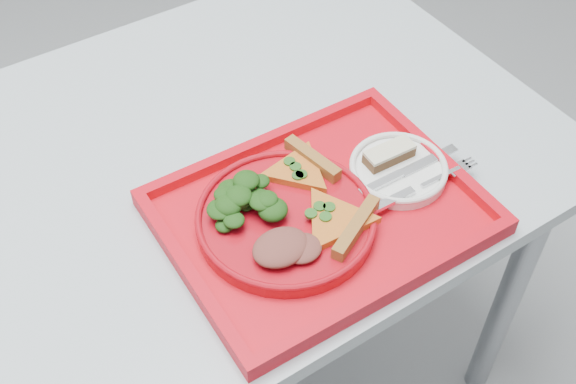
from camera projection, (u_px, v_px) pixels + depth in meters
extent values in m
cube|color=#A5B0B9|center=(68.00, 224.00, 1.09)|extent=(1.60, 0.80, 0.03)
cylinder|color=gray|center=(510.00, 294.00, 1.45)|extent=(0.05, 0.05, 0.72)
cylinder|color=gray|center=(326.00, 115.00, 1.81)|extent=(0.05, 0.05, 0.72)
cube|color=red|center=(321.00, 216.00, 1.07)|extent=(0.46, 0.36, 0.01)
cylinder|color=#AB0B16|center=(286.00, 220.00, 1.04)|extent=(0.26, 0.26, 0.02)
cylinder|color=white|center=(398.00, 171.00, 1.11)|extent=(0.15, 0.15, 0.01)
ellipsoid|color=black|center=(240.00, 198.00, 1.03)|extent=(0.10, 0.09, 0.05)
ellipsoid|color=brown|center=(281.00, 247.00, 0.98)|extent=(0.08, 0.07, 0.02)
cube|color=#4C2919|center=(389.00, 155.00, 1.11)|extent=(0.08, 0.04, 0.02)
cube|color=beige|center=(390.00, 150.00, 1.11)|extent=(0.08, 0.04, 0.01)
cube|color=silver|center=(409.00, 169.00, 1.10)|extent=(0.19, 0.02, 0.01)
cube|color=silver|center=(421.00, 186.00, 1.08)|extent=(0.19, 0.03, 0.01)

